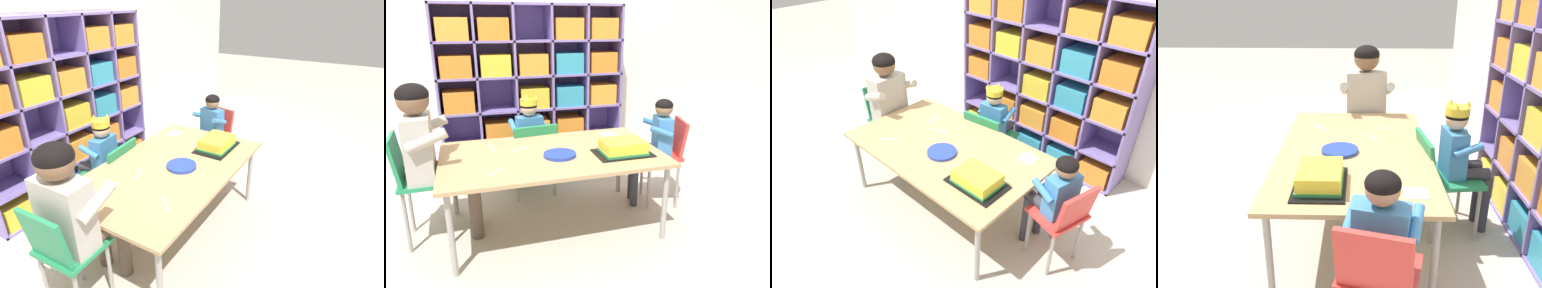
% 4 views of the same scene
% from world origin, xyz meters
% --- Properties ---
extents(ground, '(16.00, 16.00, 0.00)m').
position_xyz_m(ground, '(0.00, 0.00, 0.00)').
color(ground, '#BCB2A3').
extents(activity_table, '(1.46, 0.89, 0.56)m').
position_xyz_m(activity_table, '(0.00, 0.00, 0.52)').
color(activity_table, tan).
rests_on(activity_table, ground).
extents(classroom_chair_blue, '(0.41, 0.40, 0.63)m').
position_xyz_m(classroom_chair_blue, '(-0.04, 0.54, 0.39)').
color(classroom_chair_blue, '#238451').
rests_on(classroom_chair_blue, ground).
extents(child_with_crown, '(0.31, 0.32, 0.85)m').
position_xyz_m(child_with_crown, '(-0.05, 0.64, 0.53)').
color(child_with_crown, '#3D7FBC').
rests_on(child_with_crown, ground).
extents(classroom_chair_adult_side, '(0.33, 0.33, 0.74)m').
position_xyz_m(classroom_chair_adult_side, '(-0.88, 0.08, 0.45)').
color(classroom_chair_adult_side, '#238451').
rests_on(classroom_chair_adult_side, ground).
extents(adult_helper_seated, '(0.44, 0.41, 1.05)m').
position_xyz_m(adult_helper_seated, '(-0.77, 0.08, 0.65)').
color(adult_helper_seated, '#B2ADA3').
rests_on(adult_helper_seated, ground).
extents(classroom_chair_guest_side, '(0.37, 0.37, 0.69)m').
position_xyz_m(classroom_chair_guest_side, '(0.95, 0.11, 0.42)').
color(classroom_chair_guest_side, red).
rests_on(classroom_chair_guest_side, ground).
extents(guest_at_table_side, '(0.33, 0.33, 0.85)m').
position_xyz_m(guest_at_table_side, '(0.86, 0.13, 0.55)').
color(guest_at_table_side, '#3D7FBC').
rests_on(guest_at_table_side, ground).
extents(birthday_cake_on_tray, '(0.38, 0.26, 0.09)m').
position_xyz_m(birthday_cake_on_tray, '(0.45, -0.16, 0.60)').
color(birthday_cake_on_tray, black).
rests_on(birthday_cake_on_tray, activity_table).
extents(paper_plate_stack, '(0.22, 0.22, 0.02)m').
position_xyz_m(paper_plate_stack, '(0.04, -0.08, 0.57)').
color(paper_plate_stack, '#233DA3').
rests_on(paper_plate_stack, activity_table).
extents(paper_napkin_square, '(0.12, 0.12, 0.00)m').
position_xyz_m(paper_napkin_square, '(0.53, 0.30, 0.56)').
color(paper_napkin_square, white).
rests_on(paper_napkin_square, activity_table).
extents(fork_near_cake_tray, '(0.04, 0.13, 0.00)m').
position_xyz_m(fork_near_cake_tray, '(-0.38, 0.21, 0.56)').
color(fork_near_cake_tray, white).
rests_on(fork_near_cake_tray, activity_table).
extents(fork_near_child_seat, '(0.11, 0.11, 0.00)m').
position_xyz_m(fork_near_child_seat, '(-0.39, -0.24, 0.56)').
color(fork_near_child_seat, white).
rests_on(fork_near_child_seat, activity_table).
extents(fork_at_table_front_edge, '(0.13, 0.08, 0.00)m').
position_xyz_m(fork_at_table_front_edge, '(-0.20, 0.12, 0.56)').
color(fork_at_table_front_edge, white).
rests_on(fork_at_table_front_edge, activity_table).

